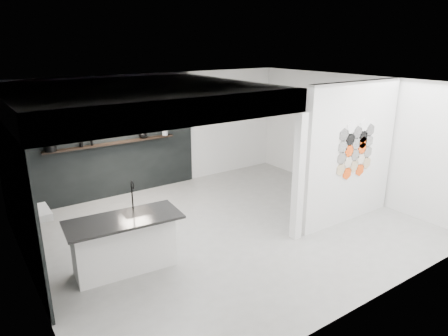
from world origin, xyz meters
The scene contains 17 objects.
floor centered at (0.00, 0.00, -0.01)m, with size 7.00×6.00×0.01m, color gray.
partition_panel centered at (2.23, -1.00, 1.40)m, with size 2.45×0.15×2.80m, color silver.
bay_clad_back centered at (-1.30, 2.97, 1.18)m, with size 4.40×0.04×2.35m, color black.
bay_clad_left centered at (-3.47, 1.00, 1.18)m, with size 0.04×4.00×2.35m, color black.
bulkhead centered at (-1.30, 1.00, 2.55)m, with size 4.40×4.00×0.40m, color silver.
corner_column centered at (0.82, -1.00, 1.18)m, with size 0.16×0.16×2.35m, color silver.
fascia_beam centered at (-1.30, -0.92, 2.55)m, with size 4.40×0.16×0.40m, color silver.
wall_basin centered at (-3.24, 0.80, 0.85)m, with size 0.40×0.60×0.12m, color silver.
display_shelf centered at (-1.20, 2.87, 1.30)m, with size 3.00×0.15×0.04m, color black.
kitchen_island centered at (-2.19, -0.25, 0.47)m, with size 1.80×0.92×1.40m.
stockpot centered at (-2.52, 2.87, 1.42)m, with size 0.25×0.25×0.20m, color black.
kettle centered at (-0.45, 2.87, 1.40)m, with size 0.19×0.19×0.17m, color black.
glass_bowl centered at (0.12, 2.87, 1.37)m, with size 0.14×0.14×0.10m, color gray.
glass_vase centered at (0.15, 2.87, 1.39)m, with size 0.10×0.10×0.14m, color gray.
bottle_dark centered at (-1.65, 2.87, 1.39)m, with size 0.06×0.06×0.15m, color black.
utensil_cup centered at (-1.89, 2.87, 1.37)m, with size 0.08×0.08×0.10m, color black.
hex_tile_cluster centered at (2.26, -1.09, 1.50)m, with size 1.04×0.02×1.16m.
Camera 1 is at (-4.10, -5.78, 3.49)m, focal length 32.00 mm.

